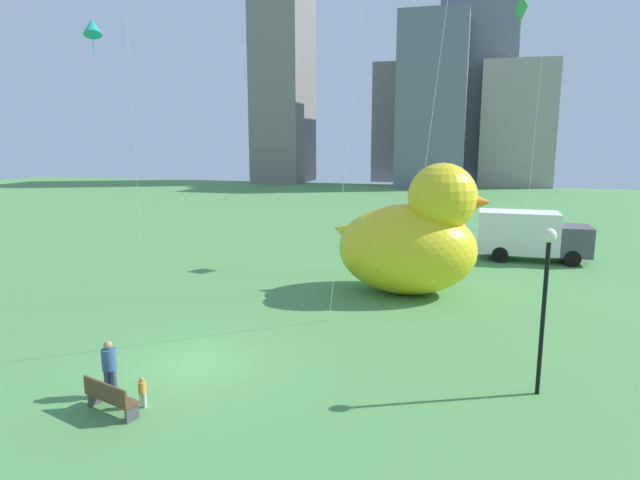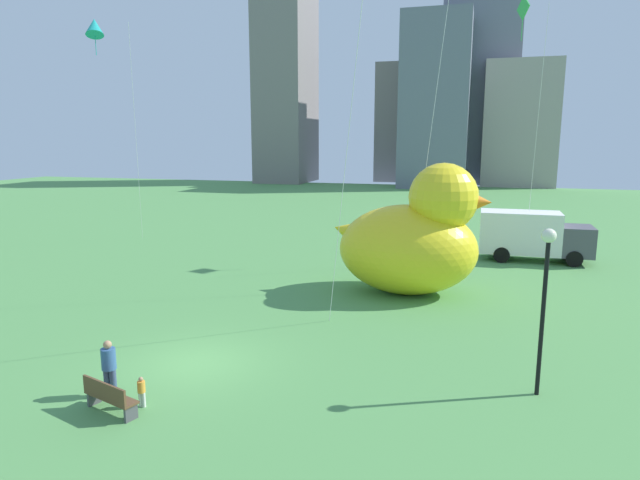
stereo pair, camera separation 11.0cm
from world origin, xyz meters
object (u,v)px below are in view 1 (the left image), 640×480
person_adult (110,366)px  kite_green (523,22)px  person_child (142,391)px  giant_inflatable_duck (413,239)px  kite_teal (92,27)px  box_truck (530,236)px  park_bench (109,397)px  lamppost (546,280)px

person_adult → kite_green: 26.85m
kite_green → person_child: bearing=-115.9°
person_adult → person_child: person_adult is taller
giant_inflatable_duck → kite_green: kite_green is taller
giant_inflatable_duck → kite_teal: 24.49m
giant_inflatable_duck → kite_green: 14.32m
person_adult → giant_inflatable_duck: size_ratio=0.22×
box_truck → giant_inflatable_duck: bearing=-123.7°
box_truck → person_child: bearing=-117.9°
giant_inflatable_duck → kite_teal: size_ratio=0.49×
person_child → kite_teal: bearing=128.8°
box_truck → kite_green: size_ratio=0.42×
person_child → kite_teal: (-15.23, 18.96, 13.40)m
person_child → kite_teal: 27.77m
park_bench → kite_green: (10.90, 21.76, 12.72)m
lamppost → park_bench: bearing=-158.7°
kite_teal → giant_inflatable_duck: bearing=-16.3°
person_adult → box_truck: 24.85m
park_bench → giant_inflatable_duck: giant_inflatable_duck is taller
park_bench → kite_green: bearing=63.4°
lamppost → kite_teal: 31.47m
person_adult → person_child: 1.31m
person_child → kite_green: (10.29, 21.22, 12.73)m
giant_inflatable_duck → kite_green: size_ratio=0.50×
park_bench → giant_inflatable_duck: bearing=65.1°
park_bench → person_adult: person_adult is taller
kite_teal → person_adult: bearing=-53.1°
giant_inflatable_duck → person_adult: bearing=-118.5°
box_truck → kite_teal: (-26.72, -2.70, 12.41)m
person_adult → box_truck: bearing=59.3°
park_bench → lamppost: lamppost is taller
box_truck → kite_green: bearing=-159.7°
park_bench → kite_teal: (-14.62, 19.51, 13.38)m
person_adult → lamppost: size_ratio=0.34×
park_bench → person_child: size_ratio=2.08×
person_child → box_truck: (11.49, 21.67, 0.98)m
person_adult → person_child: size_ratio=1.91×
lamppost → kite_green: kite_green is taller
person_child → giant_inflatable_duck: bearing=66.4°
park_bench → kite_teal: size_ratio=0.12×
lamppost → kite_teal: bearing=148.9°
box_truck → kite_teal: size_ratio=0.42×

